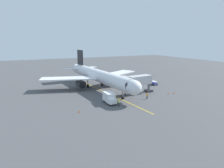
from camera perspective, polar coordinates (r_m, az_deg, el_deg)
ground_plane at (r=64.60m, az=-4.13°, el=-0.94°), size 220.00×220.00×0.00m
apron_lead_in_line at (r=57.55m, az=-1.45°, el=-2.59°), size 3.51×39.89×0.01m
airplane at (r=62.30m, az=-3.89°, el=2.32°), size 34.69×40.35×11.50m
jet_bridge at (r=55.70m, az=6.34°, el=0.80°), size 11.50×3.74×5.40m
ground_crew_marshaller at (r=52.26m, az=10.13°, el=-3.35°), size 0.43×0.30×1.71m
ground_crew_wing_walker at (r=45.88m, az=1.96°, el=-5.41°), size 0.44×0.47×1.71m
ground_crew_loader at (r=55.26m, az=3.80°, el=-2.31°), size 0.47×0.40×1.71m
box_truck_near_nose at (r=47.89m, az=-0.75°, el=-4.00°), size 2.12×4.66×2.62m
baggage_cart_portside at (r=69.31m, az=12.00°, el=0.30°), size 1.75×2.71×1.27m
safety_cone_nose_left at (r=59.29m, az=17.54°, el=-2.46°), size 0.32×0.32×0.55m
safety_cone_nose_right at (r=42.91m, az=-9.44°, el=-7.73°), size 0.32×0.32×0.55m
safety_cone_wing_port at (r=58.44m, az=15.97°, el=-2.57°), size 0.32×0.32×0.55m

